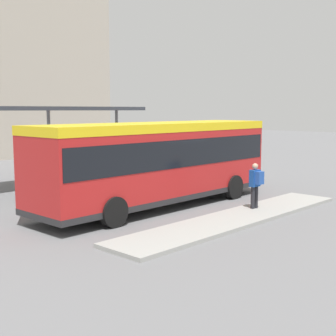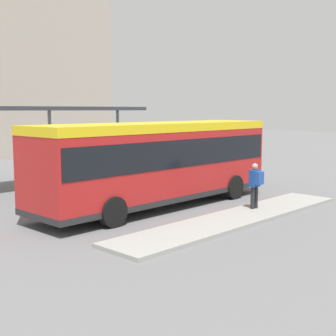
{
  "view_description": "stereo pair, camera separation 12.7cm",
  "coord_description": "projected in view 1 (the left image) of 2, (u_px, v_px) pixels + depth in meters",
  "views": [
    {
      "loc": [
        -12.24,
        -12.1,
        3.61
      ],
      "look_at": [
        0.51,
        0.0,
        1.41
      ],
      "focal_mm": 50.0,
      "sensor_mm": 36.0,
      "label": 1
    },
    {
      "loc": [
        -12.15,
        -12.19,
        3.61
      ],
      "look_at": [
        0.51,
        0.0,
        1.41
      ],
      "focal_mm": 50.0,
      "sensor_mm": 36.0,
      "label": 2
    }
  ],
  "objects": [
    {
      "name": "ground_plane",
      "position": [
        159.0,
        206.0,
        17.52
      ],
      "size": [
        120.0,
        120.0,
        0.0
      ],
      "primitive_type": "plane",
      "color": "slate"
    },
    {
      "name": "curb_island",
      "position": [
        237.0,
        218.0,
        15.4
      ],
      "size": [
        10.44,
        1.8,
        0.12
      ],
      "color": "#9E9E99",
      "rests_on": "ground_plane"
    },
    {
      "name": "city_bus",
      "position": [
        159.0,
        158.0,
        17.3
      ],
      "size": [
        10.32,
        2.68,
        3.13
      ],
      "rotation": [
        0.0,
        0.0,
        0.01
      ],
      "color": "red",
      "rests_on": "ground_plane"
    },
    {
      "name": "pedestrian_waiting",
      "position": [
        256.0,
        183.0,
        16.49
      ],
      "size": [
        0.41,
        0.43,
        1.61
      ],
      "rotation": [
        0.0,
        0.0,
        1.48
      ],
      "color": "#232328",
      "rests_on": "curb_island"
    },
    {
      "name": "bicycle_white",
      "position": [
        219.0,
        166.0,
        27.05
      ],
      "size": [
        0.48,
        1.73,
        0.74
      ],
      "rotation": [
        0.0,
        0.0,
        -1.6
      ],
      "color": "black",
      "rests_on": "ground_plane"
    },
    {
      "name": "bicycle_green",
      "position": [
        210.0,
        165.0,
        27.69
      ],
      "size": [
        0.48,
        1.62,
        0.7
      ],
      "rotation": [
        0.0,
        0.0,
        -1.57
      ],
      "color": "black",
      "rests_on": "ground_plane"
    },
    {
      "name": "bicycle_blue",
      "position": [
        201.0,
        163.0,
        28.35
      ],
      "size": [
        0.48,
        1.66,
        0.72
      ],
      "rotation": [
        0.0,
        0.0,
        1.65
      ],
      "color": "black",
      "rests_on": "ground_plane"
    },
    {
      "name": "station_shelter",
      "position": [
        48.0,
        111.0,
        21.88
      ],
      "size": [
        9.8,
        2.93,
        3.75
      ],
      "color": "#383D47",
      "rests_on": "ground_plane"
    },
    {
      "name": "potted_planter_near_shelter",
      "position": [
        132.0,
        171.0,
        22.66
      ],
      "size": [
        0.8,
        0.8,
        1.25
      ],
      "color": "slate",
      "rests_on": "ground_plane"
    },
    {
      "name": "potted_planter_far_side",
      "position": [
        31.0,
        185.0,
        18.63
      ],
      "size": [
        0.79,
        0.79,
        1.17
      ],
      "color": "slate",
      "rests_on": "ground_plane"
    }
  ]
}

